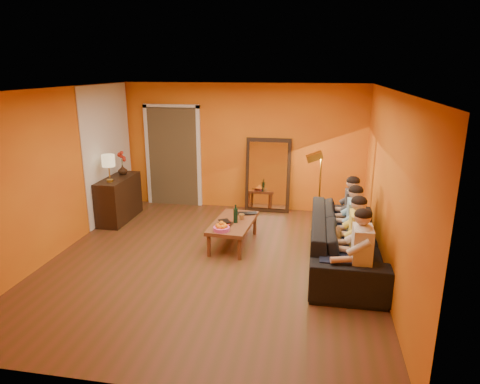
% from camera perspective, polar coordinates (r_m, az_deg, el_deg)
% --- Properties ---
extents(room_shell, '(5.00, 5.50, 2.60)m').
position_cam_1_polar(room_shell, '(6.61, -3.19, 2.34)').
color(room_shell, brown).
rests_on(room_shell, ground).
extents(white_accent, '(0.02, 1.90, 2.58)m').
position_cam_1_polar(white_accent, '(8.74, -17.15, 5.08)').
color(white_accent, white).
rests_on(white_accent, wall_left).
extents(doorway_recess, '(1.06, 0.30, 2.10)m').
position_cam_1_polar(doorway_recess, '(9.39, -8.66, 4.79)').
color(doorway_recess, '#3F2D19').
rests_on(doorway_recess, floor).
extents(door_jamb_left, '(0.08, 0.06, 2.20)m').
position_cam_1_polar(door_jamb_left, '(9.47, -12.17, 4.71)').
color(door_jamb_left, white).
rests_on(door_jamb_left, wall_back).
extents(door_jamb_right, '(0.08, 0.06, 2.20)m').
position_cam_1_polar(door_jamb_right, '(9.11, -5.49, 4.55)').
color(door_jamb_right, white).
rests_on(door_jamb_right, wall_back).
extents(door_header, '(1.22, 0.06, 0.08)m').
position_cam_1_polar(door_header, '(9.12, -9.19, 11.23)').
color(door_header, white).
rests_on(door_header, wall_back).
extents(mirror_frame, '(0.92, 0.27, 1.51)m').
position_cam_1_polar(mirror_frame, '(8.81, 3.74, 2.26)').
color(mirror_frame, black).
rests_on(mirror_frame, floor).
extents(mirror_glass, '(0.78, 0.21, 1.35)m').
position_cam_1_polar(mirror_glass, '(8.78, 3.71, 2.20)').
color(mirror_glass, white).
rests_on(mirror_glass, mirror_frame).
extents(sideboard, '(0.44, 1.18, 0.85)m').
position_cam_1_polar(sideboard, '(8.67, -15.82, -0.88)').
color(sideboard, black).
rests_on(sideboard, floor).
extents(table_lamp, '(0.24, 0.24, 0.51)m').
position_cam_1_polar(table_lamp, '(8.24, -17.08, 3.04)').
color(table_lamp, beige).
rests_on(table_lamp, sideboard).
extents(sofa, '(2.62, 1.02, 0.76)m').
position_cam_1_polar(sofa, '(6.67, 13.84, -6.30)').
color(sofa, black).
rests_on(sofa, floor).
extents(coffee_table, '(0.71, 1.26, 0.42)m').
position_cam_1_polar(coffee_table, '(7.23, -0.90, -5.48)').
color(coffee_table, brown).
rests_on(coffee_table, floor).
extents(floor_lamp, '(0.32, 0.27, 1.44)m').
position_cam_1_polar(floor_lamp, '(7.81, 10.56, -0.15)').
color(floor_lamp, gold).
rests_on(floor_lamp, floor).
extents(dog, '(0.60, 0.73, 0.74)m').
position_cam_1_polar(dog, '(6.27, 12.58, -7.85)').
color(dog, '#8C603F').
rests_on(dog, floor).
extents(person_far_left, '(0.70, 0.44, 1.22)m').
position_cam_1_polar(person_far_left, '(5.68, 15.87, -8.06)').
color(person_far_left, beige).
rests_on(person_far_left, sofa).
extents(person_mid_left, '(0.70, 0.44, 1.22)m').
position_cam_1_polar(person_mid_left, '(6.18, 15.42, -5.98)').
color(person_mid_left, '#ECD44E').
rests_on(person_mid_left, sofa).
extents(person_mid_right, '(0.70, 0.44, 1.22)m').
position_cam_1_polar(person_mid_right, '(6.70, 15.04, -4.22)').
color(person_mid_right, '#88B6D2').
rests_on(person_mid_right, sofa).
extents(person_far_right, '(0.70, 0.44, 1.22)m').
position_cam_1_polar(person_far_right, '(7.21, 14.72, -2.71)').
color(person_far_right, '#35353A').
rests_on(person_far_right, sofa).
extents(fruit_bowl, '(0.26, 0.26, 0.16)m').
position_cam_1_polar(fruit_bowl, '(6.73, -2.49, -4.53)').
color(fruit_bowl, '#E450AA').
rests_on(fruit_bowl, coffee_table).
extents(wine_bottle, '(0.07, 0.07, 0.31)m').
position_cam_1_polar(wine_bottle, '(7.05, -0.59, -2.90)').
color(wine_bottle, black).
rests_on(wine_bottle, coffee_table).
extents(tumbler, '(0.11, 0.11, 0.09)m').
position_cam_1_polar(tumbler, '(7.23, 0.21, -3.32)').
color(tumbler, '#B27F3F').
rests_on(tumbler, coffee_table).
extents(laptop, '(0.38, 0.29, 0.03)m').
position_cam_1_polar(laptop, '(7.45, 0.97, -2.99)').
color(laptop, black).
rests_on(laptop, coffee_table).
extents(book_lower, '(0.21, 0.27, 0.02)m').
position_cam_1_polar(book_lower, '(7.00, -2.67, -4.29)').
color(book_lower, black).
rests_on(book_lower, coffee_table).
extents(book_mid, '(0.18, 0.23, 0.02)m').
position_cam_1_polar(book_mid, '(7.00, -2.58, -4.11)').
color(book_mid, '#AF2314').
rests_on(book_mid, book_lower).
extents(book_upper, '(0.25, 0.27, 0.02)m').
position_cam_1_polar(book_upper, '(6.98, -2.70, -4.02)').
color(book_upper, black).
rests_on(book_upper, book_mid).
extents(vase, '(0.18, 0.18, 0.19)m').
position_cam_1_polar(vase, '(8.75, -15.38, 2.84)').
color(vase, black).
rests_on(vase, sideboard).
extents(flowers, '(0.17, 0.17, 0.48)m').
position_cam_1_polar(flowers, '(8.70, -15.51, 4.55)').
color(flowers, '#AF2314').
rests_on(flowers, vase).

